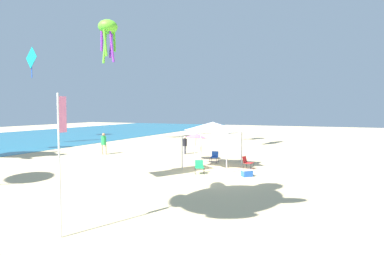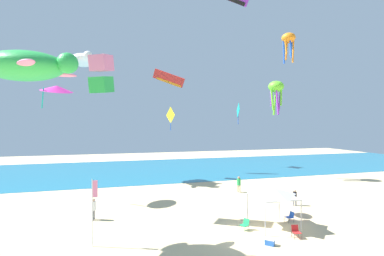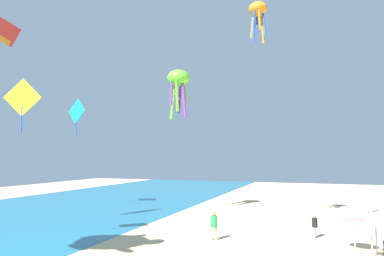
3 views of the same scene
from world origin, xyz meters
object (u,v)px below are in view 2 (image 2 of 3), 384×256
(folding_chair_facing_ocean, at_px, (290,216))
(folding_chair_left_of_tent, at_px, (245,224))
(folding_chair_right_of_tent, at_px, (296,231))
(cooler_box, at_px, (270,242))
(kite_octopus_lime, at_px, (276,88))
(kite_box_pink, at_px, (101,74))
(person_beachcomber, at_px, (239,183))
(kite_parafoil_red, at_px, (169,78))
(beach_umbrella, at_px, (284,194))
(kite_diamond_yellow, at_px, (171,116))
(kite_octopus_orange, at_px, (289,40))
(kite_diamond_teal, at_px, (238,111))
(kite_turtle_white, at_px, (84,60))
(banner_flag, at_px, (93,206))
(kite_delta_magenta, at_px, (57,88))
(person_by_tent, at_px, (295,196))
(person_far_stroller, at_px, (93,207))
(kite_turtle_green, at_px, (26,66))
(canopy_tent, at_px, (273,192))

(folding_chair_facing_ocean, height_order, folding_chair_left_of_tent, same)
(folding_chair_right_of_tent, relative_size, cooler_box, 1.12)
(kite_octopus_lime, bearing_deg, folding_chair_left_of_tent, -79.97)
(kite_box_pink, bearing_deg, person_beachcomber, -130.70)
(folding_chair_left_of_tent, xyz_separation_m, kite_parafoil_red, (-0.60, 26.80, 15.10))
(beach_umbrella, xyz_separation_m, folding_chair_left_of_tent, (-4.82, -2.25, -1.41))
(kite_diamond_yellow, xyz_separation_m, kite_octopus_orange, (10.84, -13.34, 8.30))
(folding_chair_facing_ocean, xyz_separation_m, kite_diamond_teal, (8.73, 28.57, 10.01))
(folding_chair_right_of_tent, height_order, cooler_box, folding_chair_right_of_tent)
(folding_chair_right_of_tent, bearing_deg, kite_turtle_white, 134.25)
(folding_chair_right_of_tent, relative_size, kite_diamond_yellow, 0.23)
(beach_umbrella, xyz_separation_m, folding_chair_facing_ocean, (-0.49, -1.65, -1.41))
(banner_flag, distance_m, kite_diamond_yellow, 24.55)
(kite_diamond_yellow, distance_m, kite_delta_magenta, 16.74)
(kite_octopus_lime, bearing_deg, person_beachcomber, -96.54)
(folding_chair_facing_ocean, relative_size, kite_parafoil_red, 0.16)
(person_by_tent, height_order, kite_octopus_orange, kite_octopus_orange)
(folding_chair_right_of_tent, distance_m, kite_octopus_orange, 21.16)
(banner_flag, bearing_deg, person_far_stroller, 93.51)
(kite_box_pink, xyz_separation_m, kite_turtle_green, (-4.33, -5.09, -0.61))
(folding_chair_right_of_tent, distance_m, banner_flag, 13.98)
(beach_umbrella, xyz_separation_m, kite_turtle_green, (-19.60, -1.46, 9.73))
(folding_chair_facing_ocean, height_order, kite_octopus_orange, kite_octopus_orange)
(folding_chair_facing_ocean, relative_size, kite_turtle_green, 0.13)
(kite_parafoil_red, bearing_deg, kite_delta_magenta, -114.97)
(kite_turtle_white, bearing_deg, kite_parafoil_red, 89.14)
(folding_chair_right_of_tent, xyz_separation_m, cooler_box, (-2.44, -0.62, -0.27))
(kite_turtle_white, bearing_deg, folding_chair_right_of_tent, 15.61)
(folding_chair_left_of_tent, bearing_deg, kite_octopus_orange, 103.60)
(kite_box_pink, relative_size, kite_parafoil_red, 0.66)
(cooler_box, bearing_deg, person_by_tent, 45.57)
(kite_diamond_yellow, bearing_deg, cooler_box, -15.16)
(cooler_box, xyz_separation_m, banner_flag, (-11.17, 2.93, 2.43))
(canopy_tent, xyz_separation_m, person_by_tent, (5.20, 4.49, -1.77))
(kite_box_pink, bearing_deg, kite_diamond_yellow, -88.88)
(cooler_box, bearing_deg, person_beachcomber, 72.90)
(canopy_tent, bearing_deg, beach_umbrella, 42.31)
(kite_turtle_green, xyz_separation_m, kite_parafoil_red, (14.17, 26.01, 3.96))
(folding_chair_left_of_tent, distance_m, person_beachcomber, 11.81)
(canopy_tent, distance_m, kite_diamond_yellow, 23.01)
(folding_chair_facing_ocean, height_order, kite_parafoil_red, kite_parafoil_red)
(kite_parafoil_red, bearing_deg, kite_octopus_lime, -13.76)
(kite_turtle_green, height_order, kite_octopus_lime, kite_octopus_lime)
(kite_octopus_orange, bearing_deg, person_by_tent, 40.64)
(kite_parafoil_red, bearing_deg, person_by_tent, -49.07)
(cooler_box, height_order, kite_box_pink, kite_box_pink)
(beach_umbrella, distance_m, folding_chair_facing_ocean, 2.23)
(folding_chair_facing_ocean, bearing_deg, kite_octopus_lime, 144.31)
(person_far_stroller, height_order, kite_octopus_orange, kite_octopus_orange)
(kite_turtle_white, bearing_deg, kite_octopus_orange, 40.37)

